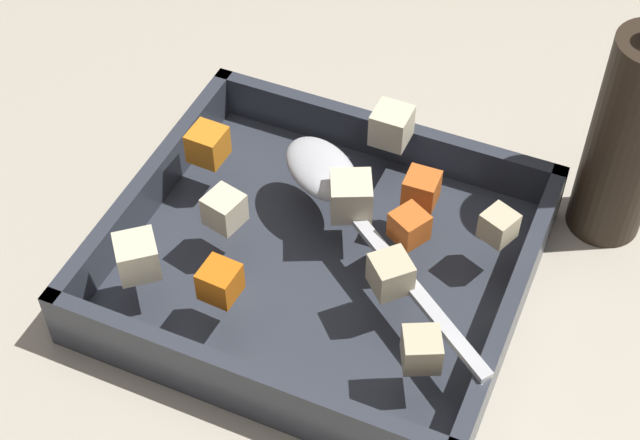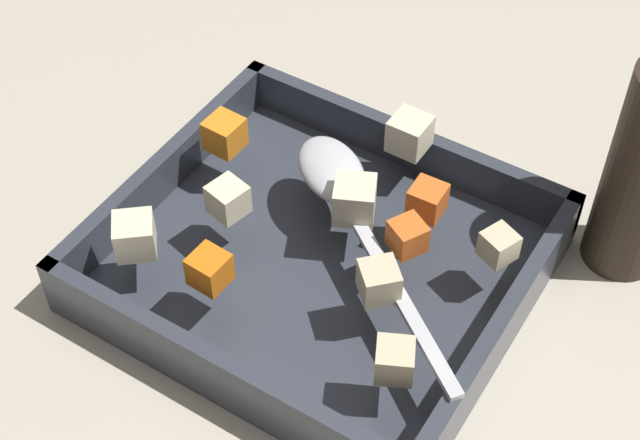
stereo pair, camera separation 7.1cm
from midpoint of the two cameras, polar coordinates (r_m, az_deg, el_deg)
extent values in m
plane|color=#BCB29E|center=(0.75, 3.36, -4.05)|extent=(4.00, 4.00, 0.00)
cube|color=#333842|center=(0.75, 2.70, -3.00)|extent=(0.31, 0.27, 0.01)
cube|color=#333842|center=(0.81, 7.45, 4.32)|extent=(0.31, 0.01, 0.04)
cube|color=#333842|center=(0.66, -3.02, -9.04)|extent=(0.31, 0.01, 0.04)
cube|color=#333842|center=(0.70, 13.40, -6.54)|extent=(0.01, 0.27, 0.04)
cube|color=#333842|center=(0.79, -6.60, 2.68)|extent=(0.01, 0.27, 0.04)
cube|color=orange|center=(0.77, -3.02, 4.95)|extent=(0.03, 0.03, 0.03)
cube|color=orange|center=(0.72, 9.11, 1.01)|extent=(0.03, 0.03, 0.02)
cube|color=orange|center=(0.70, 8.05, -1.10)|extent=(0.03, 0.03, 0.02)
cube|color=orange|center=(0.67, -3.55, -3.09)|extent=(0.03, 0.03, 0.02)
cube|color=beige|center=(0.71, 13.30, -1.63)|extent=(0.03, 0.03, 0.02)
cube|color=beige|center=(0.72, -2.64, 1.08)|extent=(0.03, 0.03, 0.03)
cube|color=beige|center=(0.63, 7.64, -8.38)|extent=(0.03, 0.03, 0.02)
cube|color=beige|center=(0.77, 7.64, 5.03)|extent=(0.03, 0.03, 0.03)
cube|color=beige|center=(0.72, 4.53, 1.19)|extent=(0.04, 0.04, 0.03)
cube|color=beige|center=(0.70, -8.03, -1.08)|extent=(0.04, 0.04, 0.03)
cube|color=beige|center=(0.67, 6.51, -3.77)|extent=(0.04, 0.04, 0.03)
ellipsoid|color=silver|center=(0.74, 3.40, 2.85)|extent=(0.09, 0.08, 0.02)
cube|color=silver|center=(0.68, 7.70, -4.63)|extent=(0.15, 0.11, 0.01)
camera|label=1|loc=(0.04, -87.13, 3.16)|focal=54.46mm
camera|label=2|loc=(0.04, 92.87, -3.16)|focal=54.46mm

